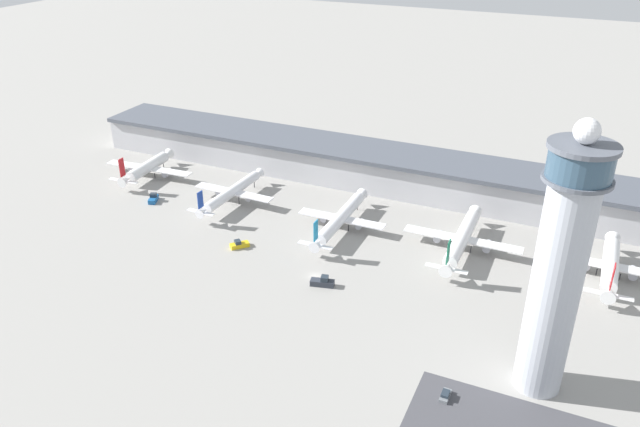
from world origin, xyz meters
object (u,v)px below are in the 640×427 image
airplane_gate_echo (610,265)px  car_navy_sedan (445,395)px  control_tower (559,268)px  airplane_gate_bravo (232,192)px  airplane_gate_charlie (340,218)px  airplane_gate_delta (462,239)px  service_truck_catering (323,282)px  service_truck_fuel (239,245)px  service_truck_baggage (153,199)px  airplane_gate_alpha (147,167)px

airplane_gate_echo → car_navy_sedan: airplane_gate_echo is taller
control_tower → airplane_gate_bravo: (-113.58, 52.85, -26.84)m
control_tower → airplane_gate_echo: control_tower is taller
airplane_gate_bravo → airplane_gate_charlie: airplane_gate_charlie is taller
airplane_gate_delta → car_navy_sedan: airplane_gate_delta is taller
car_navy_sedan → airplane_gate_echo: bearing=65.3°
airplane_gate_bravo → service_truck_catering: airplane_gate_bravo is taller
airplane_gate_echo → service_truck_fuel: bearing=-165.0°
service_truck_fuel → service_truck_baggage: size_ratio=0.93×
control_tower → airplane_gate_charlie: control_tower is taller
control_tower → airplane_gate_echo: (13.41, 55.04, -27.00)m
airplane_gate_delta → airplane_gate_echo: 43.07m
service_truck_baggage → car_navy_sedan: size_ratio=1.48×
service_truck_fuel → service_truck_baggage: (-46.34, 16.12, 0.15)m
airplane_gate_echo → service_truck_baggage: (-154.47, -12.91, -3.33)m
airplane_gate_alpha → airplane_gate_bravo: (43.20, -6.41, 0.32)m
airplane_gate_alpha → service_truck_baggage: bearing=-47.5°
service_truck_catering → service_truck_fuel: service_truck_catering is taller
airplane_gate_charlie → service_truck_fuel: 34.93m
control_tower → service_truck_baggage: 150.31m
airplane_gate_alpha → service_truck_baggage: (15.72, -17.13, -3.17)m
service_truck_fuel → service_truck_baggage: 49.07m
control_tower → airplane_gate_delta: bearing=119.3°
airplane_gate_charlie → car_navy_sedan: (51.99, -63.38, -3.57)m
service_truck_catering → service_truck_fuel: size_ratio=1.19×
airplane_gate_alpha → service_truck_catering: size_ratio=5.18×
airplane_gate_charlie → airplane_gate_echo: (83.28, 4.70, 0.17)m
service_truck_baggage → control_tower: bearing=-16.6°
airplane_gate_alpha → airplane_gate_charlie: 87.36m
airplane_gate_alpha → control_tower: bearing=-20.7°
airplane_gate_echo → service_truck_catering: (-74.79, -38.20, -3.24)m
service_truck_catering → service_truck_fuel: bearing=164.6°
airplane_gate_bravo → service_truck_fuel: bearing=-54.9°
service_truck_fuel → car_navy_sedan: size_ratio=1.38×
control_tower → service_truck_baggage: bearing=163.4°
control_tower → car_navy_sedan: size_ratio=14.38×
airplane_gate_charlie → service_truck_catering: airplane_gate_charlie is taller
control_tower → airplane_gate_charlie: size_ratio=1.49×
airplane_gate_charlie → car_navy_sedan: size_ratio=9.66×
control_tower → airplane_gate_charlie: (-69.88, 50.34, -27.17)m
control_tower → service_truck_catering: control_tower is taller
airplane_gate_bravo → car_navy_sedan: bearing=-34.6°
airplane_gate_bravo → airplane_gate_echo: bearing=1.0°
control_tower → service_truck_catering: size_ratio=8.73×
control_tower → airplane_gate_alpha: 169.79m
airplane_gate_alpha → airplane_gate_echo: size_ratio=1.04×
service_truck_fuel → car_navy_sedan: 86.19m
airplane_gate_bravo → airplane_gate_delta: airplane_gate_delta is taller
service_truck_fuel → control_tower: bearing=-15.4°
control_tower → airplane_gate_charlie: bearing=144.2°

